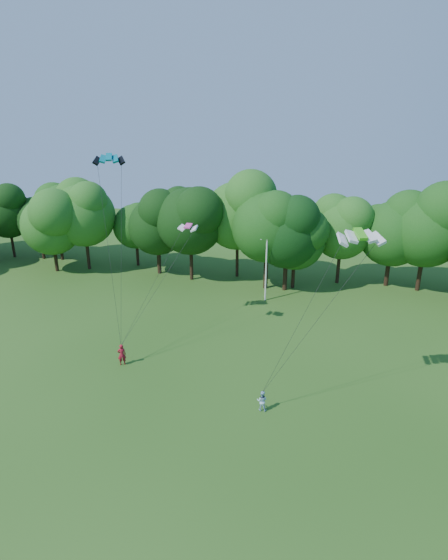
# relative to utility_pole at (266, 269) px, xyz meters

# --- Properties ---
(ground) EXTENTS (160.00, 160.00, 0.00)m
(ground) POSITION_rel_utility_pole_xyz_m (-3.34, -29.91, -3.87)
(ground) COLOR #224F15
(ground) RESTS_ON ground
(utility_pole) EXTENTS (1.48, 0.39, 7.49)m
(utility_pole) POSITION_rel_utility_pole_xyz_m (0.00, 0.00, 0.00)
(utility_pole) COLOR silver
(utility_pole) RESTS_ON ground
(kite_flyer_left) EXTENTS (0.84, 0.73, 1.93)m
(kite_flyer_left) POSITION_rel_utility_pole_xyz_m (-9.80, -17.18, -2.91)
(kite_flyer_left) COLOR maroon
(kite_flyer_left) RESTS_ON ground
(kite_flyer_right) EXTENTS (0.77, 0.61, 1.56)m
(kite_flyer_right) POSITION_rel_utility_pole_xyz_m (2.74, -20.69, -3.09)
(kite_flyer_right) COLOR #ACD4EF
(kite_flyer_right) RESTS_ON ground
(kite_teal) EXTENTS (2.73, 1.97, 0.63)m
(kite_teal) POSITION_rel_utility_pole_xyz_m (-12.07, -12.11, 12.91)
(kite_teal) COLOR #047284
(kite_teal) RESTS_ON ground
(kite_green) EXTENTS (3.19, 2.19, 0.59)m
(kite_green) POSITION_rel_utility_pole_xyz_m (8.42, -18.33, 8.88)
(kite_green) COLOR green
(kite_green) RESTS_ON ground
(kite_pink) EXTENTS (1.77, 0.95, 0.37)m
(kite_pink) POSITION_rel_utility_pole_xyz_m (-5.66, -10.77, 7.03)
(kite_pink) COLOR #E840A4
(kite_pink) RESTS_ON ground
(tree_back_west) EXTENTS (8.39, 8.39, 12.20)m
(tree_back_west) POSITION_rel_utility_pole_xyz_m (-32.27, 9.05, 3.75)
(tree_back_west) COLOR black
(tree_back_west) RESTS_ON ground
(tree_back_center) EXTENTS (8.97, 8.97, 13.04)m
(tree_back_center) POSITION_rel_utility_pole_xyz_m (1.86, 3.99, 4.27)
(tree_back_center) COLOR #2D2311
(tree_back_center) RESTS_ON ground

